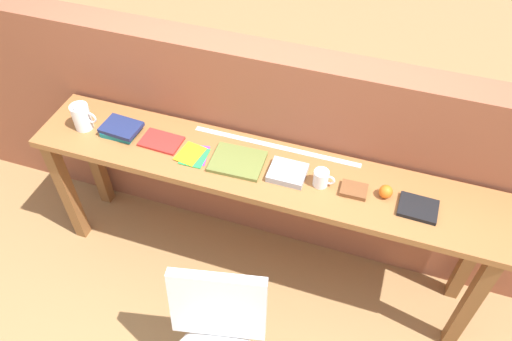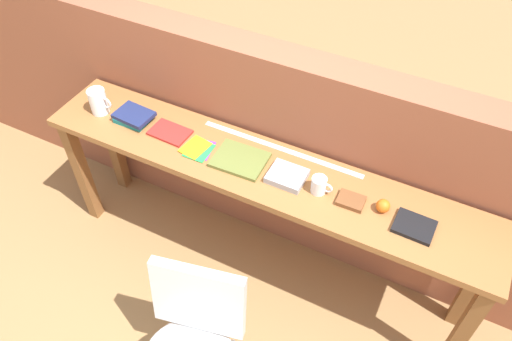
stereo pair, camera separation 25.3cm
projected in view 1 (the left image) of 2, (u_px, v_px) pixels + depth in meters
The scene contains 14 objects.
ground_plane at pixel (243, 301), 3.02m from camera, with size 40.00×40.00×0.00m, color #9E7547.
brick_wall_back at pixel (277, 151), 2.94m from camera, with size 6.00×0.20×1.36m, color #935138.
sideboard at pixel (259, 185), 2.68m from camera, with size 2.50×0.44×0.88m.
pitcher_white at pixel (82, 117), 2.73m from camera, with size 0.14×0.10×0.18m.
book_stack_leftmost at pixel (121, 129), 2.74m from camera, with size 0.22×0.17×0.05m.
magazine_cycling at pixel (161, 141), 2.70m from camera, with size 0.22×0.14×0.02m, color red.
pamphlet_pile_colourful at pixel (194, 155), 2.63m from camera, with size 0.17×0.17×0.01m.
book_open_centre at pixel (238, 161), 2.59m from camera, with size 0.27×0.21×0.02m, color olive.
book_grey_hardcover at pixel (288, 173), 2.52m from camera, with size 0.19×0.16×0.04m, color #9E9EA3.
mug at pixel (321, 178), 2.46m from camera, with size 0.11×0.08×0.09m.
leather_journal_brown at pixel (354, 190), 2.45m from camera, with size 0.13×0.10×0.02m, color brown.
sports_ball_small at pixel (386, 192), 2.41m from camera, with size 0.07×0.07×0.07m, color orange.
book_repair_rightmost at pixel (418, 208), 2.37m from camera, with size 0.18×0.15×0.02m, color black.
ruler_metal_back_edge at pixel (276, 146), 2.68m from camera, with size 0.93×0.03×0.00m, color silver.
Camera 1 is at (0.55, -1.40, 2.74)m, focal length 35.00 mm.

